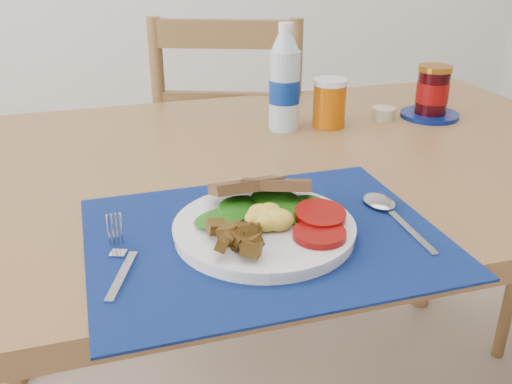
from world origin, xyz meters
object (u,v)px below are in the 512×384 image
Objects in this scene: breakfast_plate at (262,225)px; jam_on_saucer at (432,95)px; chair_far at (232,139)px; water_bottle at (284,84)px; juice_glass at (329,104)px.

breakfast_plate is 1.90× the size of jam_on_saucer.
water_bottle is at bearing 111.86° from chair_far.
breakfast_plate is at bearing -141.49° from jam_on_saucer.
breakfast_plate is at bearing -113.03° from water_bottle.
jam_on_saucer is at bearing -1.74° from juice_glass.
water_bottle is at bearing 177.01° from jam_on_saucer.
water_bottle is (0.19, 0.46, 0.08)m from breakfast_plate.
breakfast_plate is (-0.19, -0.89, 0.19)m from chair_far.
juice_glass is (0.10, -0.01, -0.05)m from water_bottle.
juice_glass is at bearing 124.81° from chair_far.
juice_glass is at bearing 178.26° from jam_on_saucer.
juice_glass reaches higher than breakfast_plate.
jam_on_saucer is at bearing -2.99° from water_bottle.
breakfast_plate is at bearing -123.62° from juice_glass.
water_bottle is at bearing 72.56° from breakfast_plate.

